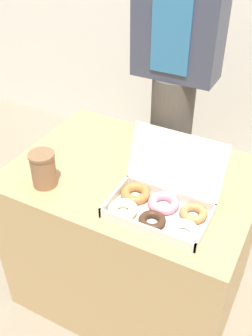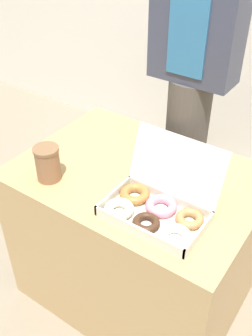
{
  "view_description": "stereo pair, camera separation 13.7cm",
  "coord_description": "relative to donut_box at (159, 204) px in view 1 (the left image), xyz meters",
  "views": [
    {
      "loc": [
        0.55,
        -1.11,
        1.66
      ],
      "look_at": [
        0.04,
        -0.13,
        0.85
      ],
      "focal_mm": 42.0,
      "sensor_mm": 36.0,
      "label": 1
    },
    {
      "loc": [
        0.66,
        -1.04,
        1.66
      ],
      "look_at": [
        0.04,
        -0.13,
        0.85
      ],
      "focal_mm": 42.0,
      "sensor_mm": 36.0,
      "label": 2
    }
  ],
  "objects": [
    {
      "name": "ground_plane",
      "position": [
        -0.18,
        0.16,
        -0.76
      ],
      "size": [
        14.0,
        14.0,
        0.0
      ],
      "primitive_type": "plane",
      "color": "gray"
    },
    {
      "name": "table",
      "position": [
        -0.18,
        0.16,
        -0.4
      ],
      "size": [
        0.96,
        0.69,
        0.73
      ],
      "color": "tan",
      "rests_on": "ground_plane"
    },
    {
      "name": "donut_box",
      "position": [
        0.0,
        0.0,
        0.0
      ],
      "size": [
        0.36,
        0.29,
        0.24
      ],
      "color": "silver",
      "rests_on": "table"
    },
    {
      "name": "coffee_cup",
      "position": [
        -0.44,
        -0.06,
        0.03
      ],
      "size": [
        0.1,
        0.1,
        0.14
      ],
      "color": "#8C6042",
      "rests_on": "table"
    },
    {
      "name": "person_customer",
      "position": [
        -0.23,
        0.68,
        0.23
      ],
      "size": [
        0.38,
        0.23,
        1.76
      ],
      "color": "#4C4742",
      "rests_on": "ground_plane"
    }
  ]
}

